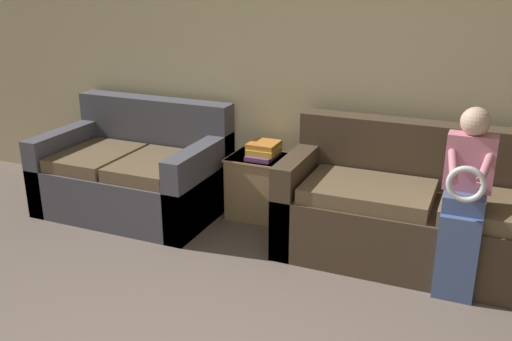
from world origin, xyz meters
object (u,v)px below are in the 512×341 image
couch_main (437,217)px  book_stack (264,150)px  child_left_seated (465,194)px  couch_side (136,174)px  side_shelf (264,186)px

couch_main → book_stack: bearing=170.0°
couch_main → child_left_seated: bearing=-62.7°
couch_side → side_shelf: bearing=14.5°
couch_side → book_stack: size_ratio=4.85×
side_shelf → book_stack: book_stack is taller
couch_side → book_stack: couch_side is taller
couch_main → child_left_seated: size_ratio=1.81×
side_shelf → book_stack: 0.32m
couch_side → book_stack: (1.10, 0.28, 0.27)m
child_left_seated → side_shelf: (-1.63, 0.61, -0.41)m
child_left_seated → book_stack: size_ratio=3.96×
side_shelf → child_left_seated: bearing=-20.7°
child_left_seated → side_shelf: 1.79m
couch_side → child_left_seated: (2.74, -0.33, 0.36)m
couch_main → book_stack: couch_main is taller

